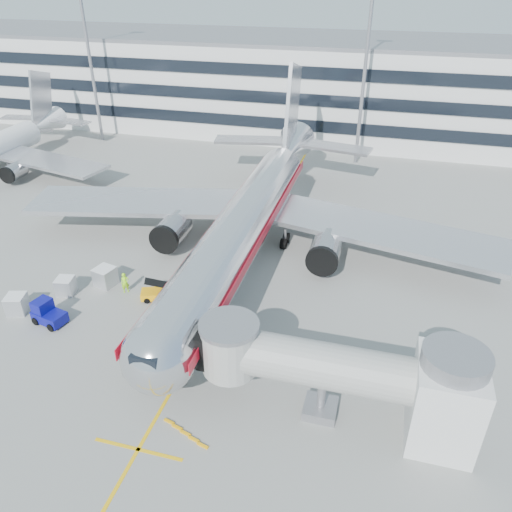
% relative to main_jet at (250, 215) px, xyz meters
% --- Properties ---
extents(ground, '(180.00, 180.00, 0.00)m').
position_rel_main_jet_xyz_m(ground, '(0.00, -11.72, -4.23)').
color(ground, gray).
rests_on(ground, ground).
extents(lead_in_line, '(0.25, 70.00, 0.01)m').
position_rel_main_jet_xyz_m(lead_in_line, '(0.00, -1.72, -4.23)').
color(lead_in_line, '#F1B30C').
rests_on(lead_in_line, ground).
extents(stop_bar, '(6.00, 0.25, 0.01)m').
position_rel_main_jet_xyz_m(stop_bar, '(0.00, -25.72, -4.23)').
color(stop_bar, '#F1B30C').
rests_on(stop_bar, ground).
extents(main_jet, '(50.95, 48.70, 16.06)m').
position_rel_main_jet_xyz_m(main_jet, '(0.00, 0.00, 0.00)').
color(main_jet, silver).
rests_on(main_jet, ground).
extents(jet_bridge, '(17.80, 4.50, 7.00)m').
position_rel_main_jet_xyz_m(jet_bridge, '(12.18, -19.72, -0.36)').
color(jet_bridge, silver).
rests_on(jet_bridge, ground).
extents(terminal, '(150.00, 24.25, 15.60)m').
position_rel_main_jet_xyz_m(terminal, '(0.00, 46.23, 3.57)').
color(terminal, silver).
rests_on(terminal, ground).
extents(light_mast_west, '(2.40, 1.20, 25.45)m').
position_rel_main_jet_xyz_m(light_mast_west, '(-35.00, 30.28, 10.64)').
color(light_mast_west, gray).
rests_on(light_mast_west, ground).
extents(light_mast_centre, '(2.40, 1.20, 25.45)m').
position_rel_main_jet_xyz_m(light_mast_centre, '(8.00, 30.28, 10.64)').
color(light_mast_centre, gray).
rests_on(light_mast_centre, ground).
extents(belt_loader, '(4.30, 2.77, 2.02)m').
position_rel_main_jet_xyz_m(belt_loader, '(-5.24, -10.21, -3.66)').
color(belt_loader, '#FFAB0A').
rests_on(belt_loader, ground).
extents(baggage_tug, '(3.08, 2.31, 2.09)m').
position_rel_main_jet_xyz_m(baggage_tug, '(-13.16, -16.00, -3.32)').
color(baggage_tug, '#0B0C79').
rests_on(baggage_tug, ground).
extents(cargo_container_left, '(2.06, 2.06, 1.81)m').
position_rel_main_jet_xyz_m(cargo_container_left, '(-11.41, -9.64, -3.32)').
color(cargo_container_left, silver).
rests_on(cargo_container_left, ground).
extents(cargo_container_right, '(1.76, 1.76, 1.61)m').
position_rel_main_jet_xyz_m(cargo_container_right, '(-14.18, -11.85, -3.43)').
color(cargo_container_right, silver).
rests_on(cargo_container_right, ground).
extents(cargo_container_front, '(1.96, 1.96, 1.69)m').
position_rel_main_jet_xyz_m(cargo_container_front, '(-16.59, -15.47, -3.38)').
color(cargo_container_front, silver).
rests_on(cargo_container_front, ground).
extents(ramp_worker, '(0.87, 0.82, 2.00)m').
position_rel_main_jet_xyz_m(ramp_worker, '(-9.02, -10.23, -3.24)').
color(ramp_worker, '#A1FF1A').
rests_on(ramp_worker, ground).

